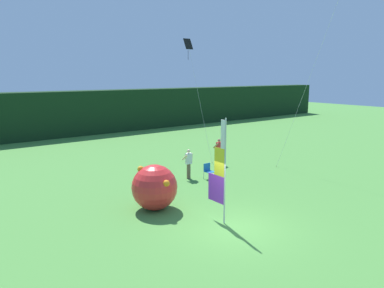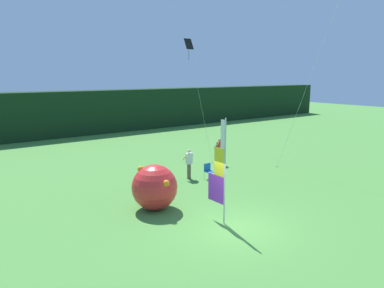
% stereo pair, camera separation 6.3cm
% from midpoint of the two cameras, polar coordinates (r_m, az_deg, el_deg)
% --- Properties ---
extents(ground_plane, '(120.00, 120.00, 0.00)m').
position_cam_midpoint_polar(ground_plane, '(14.88, 6.01, -12.77)').
color(ground_plane, '#478438').
extents(distant_treeline, '(80.00, 2.40, 4.38)m').
position_cam_midpoint_polar(distant_treeline, '(37.10, -22.49, 4.20)').
color(distant_treeline, black).
rests_on(distant_treeline, ground).
extents(banner_flag, '(0.06, 1.03, 4.31)m').
position_cam_midpoint_polar(banner_flag, '(14.67, 4.29, -4.53)').
color(banner_flag, '#B7B7BC').
rests_on(banner_flag, ground).
extents(person_near_banner, '(0.55, 0.48, 1.73)m').
position_cam_midpoint_polar(person_near_banner, '(20.98, -0.63, -3.00)').
color(person_near_banner, brown).
rests_on(person_near_banner, ground).
extents(person_mid_field, '(0.55, 0.48, 1.75)m').
position_cam_midpoint_polar(person_mid_field, '(24.31, 4.16, -1.08)').
color(person_mid_field, '#B7B2A3').
rests_on(person_mid_field, ground).
extents(inflatable_balloon, '(2.04, 2.10, 2.04)m').
position_cam_midpoint_polar(inflatable_balloon, '(16.31, -6.01, -6.78)').
color(inflatable_balloon, red).
rests_on(inflatable_balloon, ground).
extents(folding_chair, '(0.51, 0.51, 0.89)m').
position_cam_midpoint_polar(folding_chair, '(21.08, 2.50, -4.10)').
color(folding_chair, '#BCBCC1').
rests_on(folding_chair, ground).
extents(kite_black_diamond_2, '(0.84, 3.62, 8.53)m').
position_cam_midpoint_polar(kite_black_diamond_2, '(26.99, -0.48, 14.45)').
color(kite_black_diamond_2, brown).
rests_on(kite_black_diamond_2, ground).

